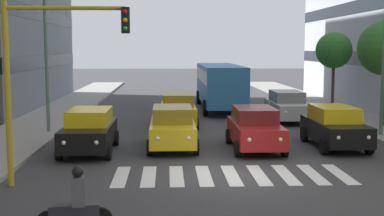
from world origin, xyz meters
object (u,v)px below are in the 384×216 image
car_1 (255,128)px  car_3 (89,130)px  street_tree_2 (334,51)px  traffic_light_gantry (42,65)px  street_lamp_left (372,46)px  car_0 (335,126)px  car_row2_0 (178,110)px  street_lamp_right (55,46)px  motorcycle_with_rider (75,207)px  car_2 (173,127)px  car_row2_1 (287,106)px  bus_behind_traffic (220,82)px

car_1 → car_3: bearing=2.4°
car_1 → street_tree_2: street_tree_2 is taller
traffic_light_gantry → street_lamp_left: street_lamp_left is taller
car_0 → car_row2_0: bearing=-44.6°
street_tree_2 → street_lamp_left: bearing=81.1°
car_3 → street_lamp_right: street_lamp_right is taller
motorcycle_with_rider → street_lamp_right: street_lamp_right is taller
car_2 → car_row2_1: same height
car_0 → street_tree_2: bearing=-107.4°
car_row2_0 → street_lamp_right: street_lamp_right is taller
car_0 → motorcycle_with_rider: bearing=47.6°
car_row2_1 → car_2: bearing=49.2°
car_row2_1 → street_lamp_left: 6.93m
motorcycle_with_rider → street_lamp_right: (3.28, -13.81, 3.61)m
car_0 → street_lamp_right: (12.30, -3.91, 3.37)m
traffic_light_gantry → car_2: bearing=-124.4°
street_lamp_right → traffic_light_gantry: bearing=99.7°
street_lamp_right → bus_behind_traffic: bearing=-131.2°
car_row2_1 → traffic_light_gantry: 17.18m
car_0 → car_1: same height
car_2 → motorcycle_with_rider: bearing=77.4°
traffic_light_gantry → street_lamp_left: 15.19m
car_row2_0 → traffic_light_gantry: bearing=70.2°
car_2 → bus_behind_traffic: (-3.36, -13.91, 0.97)m
car_0 → street_tree_2: (-3.97, -12.66, 3.10)m
car_row2_1 → car_1: bearing=68.3°
street_tree_2 → traffic_light_gantry: bearing=51.2°
car_row2_0 → street_lamp_left: street_lamp_left is taller
bus_behind_traffic → car_3: bearing=65.4°
car_0 → car_row2_0: 9.00m
traffic_light_gantry → street_tree_2: bearing=-128.8°
car_row2_1 → street_tree_2: size_ratio=0.88×
car_1 → bus_behind_traffic: (0.00, -14.33, 0.97)m
car_0 → traffic_light_gantry: (10.68, 5.56, 2.77)m
car_3 → car_row2_0: size_ratio=1.00×
traffic_light_gantry → motorcycle_with_rider: bearing=111.0°
car_1 → car_row2_1: same height
car_1 → street_tree_2: 15.20m
car_2 → street_lamp_left: bearing=-167.1°
car_2 → car_3: bearing=11.9°
car_row2_1 → street_lamp_right: size_ratio=0.66×
car_3 → motorcycle_with_rider: car_3 is taller
car_2 → car_row2_1: (-6.57, -7.62, 0.00)m
car_2 → car_row2_0: 6.18m
car_3 → car_row2_0: bearing=-118.2°
car_1 → traffic_light_gantry: size_ratio=0.81×
car_3 → street_lamp_left: size_ratio=0.68×
car_3 → car_row2_1: 12.92m
bus_behind_traffic → traffic_light_gantry: 21.00m
street_lamp_left → street_tree_2: size_ratio=1.29×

